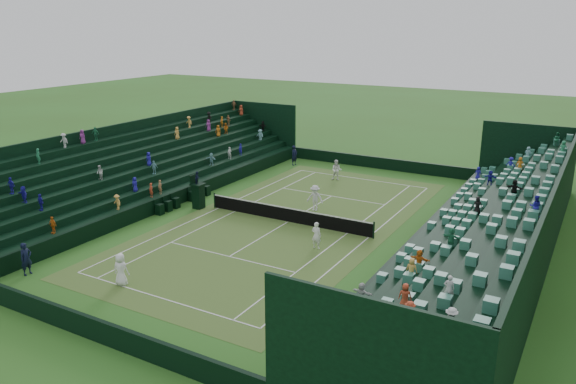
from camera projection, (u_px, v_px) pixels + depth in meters
name	position (u px, v px, depth m)	size (l,w,h in m)	color
ground	(288.00, 222.00, 35.70)	(160.00, 160.00, 0.00)	#32601E
court_surface	(288.00, 222.00, 35.70)	(12.97, 26.77, 0.01)	#347B29
perimeter_wall_north	(379.00, 163.00, 48.76)	(17.17, 0.20, 1.00)	black
perimeter_wall_south	(90.00, 327.00, 22.36)	(17.17, 0.20, 1.00)	black
perimeter_wall_east	(419.00, 239.00, 31.52)	(0.20, 31.77, 1.00)	black
perimeter_wall_west	(184.00, 195.00, 39.60)	(0.20, 31.77, 1.00)	black
north_grandstand	(499.00, 235.00, 29.23)	(6.60, 32.00, 4.90)	black
south_grandstand	(139.00, 173.00, 41.28)	(6.60, 32.00, 4.90)	black
tennis_net	(288.00, 214.00, 35.55)	(11.67, 0.10, 1.06)	black
umpire_chair	(198.00, 193.00, 38.08)	(0.83, 0.83, 2.60)	black
courtside_chairs	(184.00, 199.00, 39.08)	(0.48, 5.45, 1.04)	black
player_near_west	(121.00, 269.00, 26.89)	(0.80, 0.52, 1.63)	white
player_near_east	(316.00, 235.00, 31.29)	(0.57, 0.38, 1.57)	white
player_far_west	(337.00, 170.00, 45.02)	(0.81, 0.63, 1.67)	white
player_far_east	(315.00, 198.00, 37.69)	(1.14, 0.66, 1.76)	silver
line_judge_north	(294.00, 155.00, 49.85)	(0.64, 0.42, 1.76)	black
line_judge_south	(26.00, 259.00, 28.03)	(0.62, 0.40, 1.69)	black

